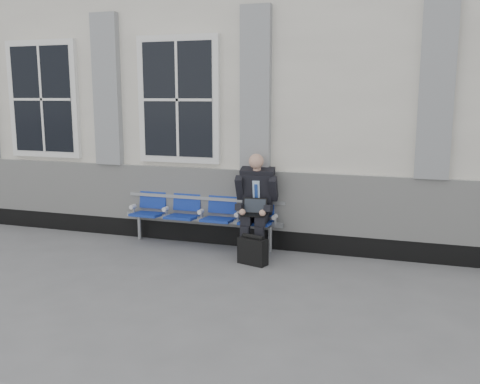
% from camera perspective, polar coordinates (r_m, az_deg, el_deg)
% --- Properties ---
extents(ground, '(70.00, 70.00, 0.00)m').
position_cam_1_polar(ground, '(7.68, -13.21, -7.58)').
color(ground, slate).
rests_on(ground, ground).
extents(station_building, '(14.40, 4.40, 4.49)m').
position_cam_1_polar(station_building, '(10.44, -3.74, 9.74)').
color(station_building, white).
rests_on(station_building, ground).
extents(bench, '(2.60, 0.47, 0.91)m').
position_cam_1_polar(bench, '(8.34, -4.03, -1.98)').
color(bench, '#9EA0A3').
rests_on(bench, ground).
extents(businessman, '(0.63, 0.85, 1.49)m').
position_cam_1_polar(businessman, '(7.86, 1.73, -0.90)').
color(businessman, black).
rests_on(businessman, ground).
extents(briefcase, '(0.45, 0.29, 0.42)m').
position_cam_1_polar(briefcase, '(7.46, 1.37, -6.26)').
color(briefcase, black).
rests_on(briefcase, ground).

